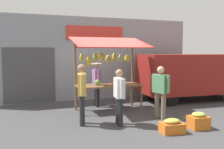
% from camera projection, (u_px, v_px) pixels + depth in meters
% --- Properties ---
extents(ground_plane, '(40.00, 40.00, 0.00)m').
position_uv_depth(ground_plane, '(109.00, 110.00, 8.70)').
color(ground_plane, '#424244').
extents(street_backdrop, '(9.00, 0.30, 3.40)m').
position_uv_depth(street_backdrop, '(89.00, 59.00, 10.56)').
color(street_backdrop, '#8C939E').
rests_on(street_backdrop, ground).
extents(market_stall, '(2.50, 1.46, 2.50)m').
position_uv_depth(market_stall, '(108.00, 64.00, 8.62)').
color(market_stall, brown).
rests_on(market_stall, ground).
extents(vendor_with_sunhat, '(0.41, 0.69, 1.60)m').
position_uv_depth(vendor_with_sunhat, '(97.00, 81.00, 9.24)').
color(vendor_with_sunhat, '#232328').
rests_on(vendor_with_sunhat, ground).
extents(shopper_with_ponytail, '(0.33, 0.69, 1.66)m').
position_uv_depth(shopper_with_ponytail, '(82.00, 90.00, 6.90)').
color(shopper_with_ponytail, '#232328').
rests_on(shopper_with_ponytail, ground).
extents(shopper_with_shopping_bag, '(0.28, 0.66, 1.53)m').
position_uv_depth(shopper_with_shopping_bag, '(119.00, 94.00, 6.87)').
color(shopper_with_shopping_bag, '#232328').
rests_on(shopper_with_shopping_bag, ground).
extents(shopper_in_striped_shirt, '(0.35, 0.65, 1.57)m').
position_uv_depth(shopper_in_striped_shirt, '(160.00, 89.00, 7.54)').
color(shopper_in_striped_shirt, '#726656').
rests_on(shopper_in_striped_shirt, ground).
extents(parked_van, '(4.54, 2.22, 1.88)m').
position_uv_depth(parked_van, '(190.00, 73.00, 10.41)').
color(parked_van, maroon).
rests_on(parked_van, ground).
extents(produce_crate_near, '(0.52, 0.45, 0.44)m').
position_uv_depth(produce_crate_near, '(198.00, 121.00, 6.61)').
color(produce_crate_near, '#D1661E').
rests_on(produce_crate_near, ground).
extents(produce_crate_side, '(0.60, 0.47, 0.36)m').
position_uv_depth(produce_crate_side, '(172.00, 126.00, 6.27)').
color(produce_crate_side, '#D1661E').
rests_on(produce_crate_side, ground).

